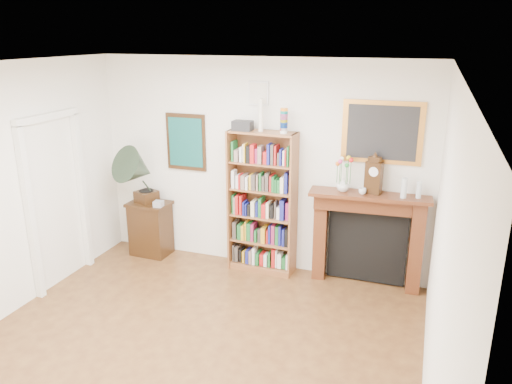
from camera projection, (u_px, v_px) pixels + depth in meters
room at (165, 235)px, 4.33m from camera, size 4.51×5.01×2.81m
door_casing at (56, 187)px, 6.15m from camera, size 0.08×1.02×2.17m
teal_poster at (186, 142)px, 6.81m from camera, size 0.58×0.04×0.78m
small_picture at (259, 93)px, 6.27m from camera, size 0.26×0.04×0.30m
gilt_painting at (382, 132)px, 5.90m from camera, size 0.95×0.04×0.75m
bookshelf at (262, 195)px, 6.49m from camera, size 0.89×0.35×2.19m
side_cabinet at (151, 228)px, 7.17m from camera, size 0.59×0.44×0.78m
fireplace at (368, 230)px, 6.22m from camera, size 1.47×0.45×1.22m
gramophone at (139, 171)px, 6.80m from camera, size 0.72×0.80×0.87m
cd_stack at (158, 204)px, 6.88m from camera, size 0.13×0.13×0.08m
mantel_clock at (374, 176)px, 5.95m from camera, size 0.22×0.16×0.45m
flower_vase at (343, 185)px, 6.08m from camera, size 0.19×0.19×0.16m
teacup at (362, 191)px, 5.99m from camera, size 0.10×0.10×0.07m
bottle_left at (404, 188)px, 5.83m from camera, size 0.07×0.07×0.24m
bottle_right at (419, 190)px, 5.82m from camera, size 0.06×0.06×0.20m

